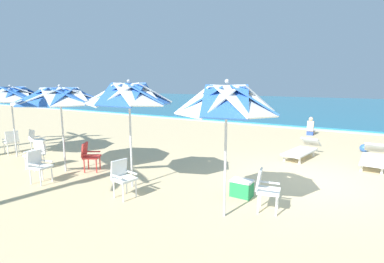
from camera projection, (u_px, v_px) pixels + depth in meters
ground_plane at (311, 180)px, 7.76m from camera, size 80.00×80.00×0.00m
sea at (356, 107)px, 30.85m from camera, size 80.00×36.00×0.10m
surf_foam at (341, 131)px, 15.49m from camera, size 80.00×0.70×0.01m
beach_umbrella_0 at (227, 101)px, 5.30m from camera, size 1.97×1.97×2.67m
plastic_chair_0 at (265, 188)px, 5.83m from camera, size 0.54×0.51×0.87m
beach_umbrella_1 at (129, 95)px, 6.90m from camera, size 2.10×2.10×2.68m
plastic_chair_1 at (123, 176)px, 6.56m from camera, size 0.53×0.50×0.87m
beach_umbrella_2 at (60, 96)px, 8.17m from camera, size 2.60×2.60×2.56m
plastic_chair_2 at (36, 153)px, 8.74m from camera, size 0.51×0.54×0.87m
plastic_chair_3 at (89, 155)px, 8.47m from camera, size 0.63×0.61×0.87m
plastic_chair_4 at (39, 164)px, 7.48m from camera, size 0.53×0.51×0.87m
beach_umbrella_3 at (11, 95)px, 9.88m from camera, size 2.58×2.58×2.53m
plastic_chair_5 at (36, 139)px, 10.86m from camera, size 0.49×0.52×0.87m
plastic_chair_6 at (11, 141)px, 10.55m from camera, size 0.53×0.51×0.87m
sun_lounger_0 at (373, 157)px, 9.05m from camera, size 0.71×2.17×0.62m
sun_lounger_1 at (302, 150)px, 10.04m from camera, size 1.00×2.22×0.62m
cooler_box at (242, 188)px, 6.62m from camera, size 0.50×0.34×0.40m
beach_ball at (364, 148)px, 10.91m from camera, size 0.29×0.29×0.29m
beachgoer_seated at (311, 129)px, 14.50m from camera, size 0.30×0.93×0.92m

